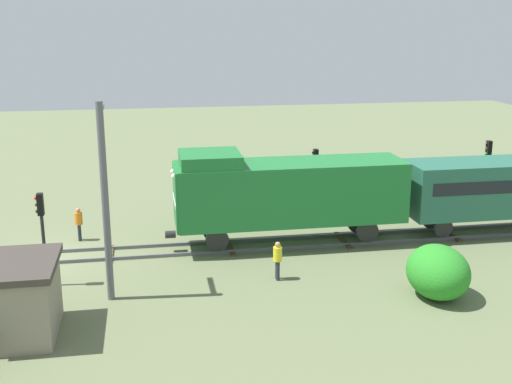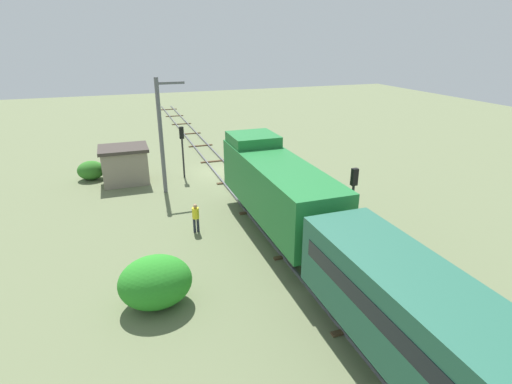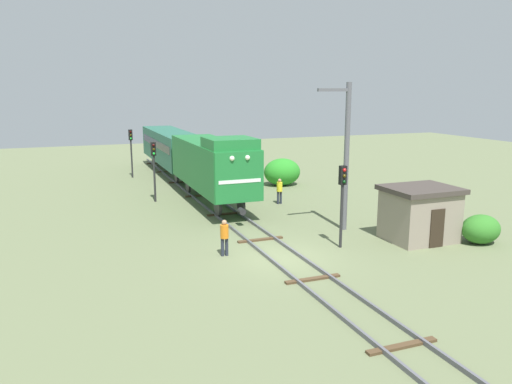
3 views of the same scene
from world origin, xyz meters
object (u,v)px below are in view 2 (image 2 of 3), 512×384
at_px(locomotive, 275,185).
at_px(passenger_car_leading, 474,367).
at_px(catenary_mast, 162,134).
at_px(worker_by_signal, 196,216).
at_px(traffic_signal_near, 182,143).
at_px(traffic_signal_mid, 353,191).
at_px(relay_hut, 125,164).
at_px(worker_near_track, 255,161).

distance_m(locomotive, passenger_car_leading, 13.34).
bearing_deg(locomotive, passenger_car_leading, 90.00).
xyz_separation_m(locomotive, catenary_mast, (4.94, -8.20, 1.41)).
distance_m(passenger_car_leading, worker_by_signal, 15.28).
xyz_separation_m(traffic_signal_near, catenary_mast, (1.74, 2.69, 1.40)).
bearing_deg(traffic_signal_mid, relay_hut, -51.26).
height_order(traffic_signal_mid, worker_near_track, traffic_signal_mid).
height_order(traffic_signal_mid, worker_by_signal, traffic_signal_mid).
bearing_deg(traffic_signal_near, passenger_car_leading, 97.53).
bearing_deg(locomotive, catenary_mast, -58.93).
xyz_separation_m(locomotive, traffic_signal_near, (3.20, -10.89, 0.01)).
distance_m(traffic_signal_near, worker_near_track, 5.94).
height_order(traffic_signal_near, worker_by_signal, traffic_signal_near).
bearing_deg(traffic_signal_near, locomotive, 106.38).
relative_size(passenger_car_leading, traffic_signal_mid, 3.46).
xyz_separation_m(passenger_car_leading, relay_hut, (7.50, -24.58, -1.13)).
bearing_deg(traffic_signal_near, traffic_signal_mid, 116.51).
relative_size(traffic_signal_near, worker_by_signal, 2.35).
height_order(worker_near_track, worker_by_signal, same).
bearing_deg(worker_near_track, catenary_mast, -56.61).
bearing_deg(worker_near_track, traffic_signal_mid, 23.82).
bearing_deg(worker_near_track, worker_by_signal, -17.76).
bearing_deg(worker_by_signal, locomotive, 107.09).
distance_m(catenary_mast, relay_hut, 4.86).
distance_m(locomotive, relay_hut, 13.58).
relative_size(catenary_mast, relay_hut, 2.25).
bearing_deg(relay_hut, locomotive, 123.71).
height_order(passenger_car_leading, worker_by_signal, passenger_car_leading).
relative_size(passenger_car_leading, worker_near_track, 8.24).
distance_m(traffic_signal_mid, catenary_mast, 13.51).
relative_size(worker_near_track, relay_hut, 0.49).
bearing_deg(traffic_signal_near, relay_hut, -4.70).
relative_size(locomotive, worker_near_track, 6.82).
xyz_separation_m(passenger_car_leading, worker_by_signal, (4.20, -14.62, -1.53)).
xyz_separation_m(traffic_signal_mid, catenary_mast, (8.34, -10.54, 1.36)).
xyz_separation_m(traffic_signal_near, worker_near_track, (-5.60, 0.84, -1.79)).
bearing_deg(catenary_mast, relay_hut, -49.91).
bearing_deg(catenary_mast, traffic_signal_mid, 128.34).
distance_m(passenger_car_leading, relay_hut, 25.72).
xyz_separation_m(traffic_signal_mid, relay_hut, (10.90, -13.59, -1.43)).
bearing_deg(worker_near_track, locomotive, 5.77).
distance_m(locomotive, catenary_mast, 9.67).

